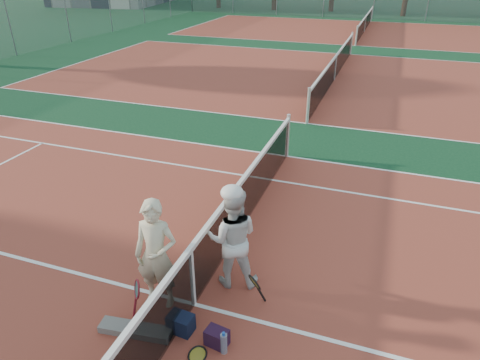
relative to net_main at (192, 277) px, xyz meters
name	(u,v)px	position (x,y,z in m)	size (l,w,h in m)	color
ground	(194,304)	(0.00, 0.00, -0.51)	(130.00, 130.00, 0.00)	#0E351C
court_main	(194,304)	(0.00, 0.00, -0.51)	(23.77, 10.97, 0.01)	maroon
court_far_a	(334,80)	(0.00, 13.50, -0.51)	(23.77, 10.97, 0.01)	maroon
court_far_b	(364,32)	(0.00, 27.00, -0.51)	(23.77, 10.97, 0.01)	maroon
net_main	(192,277)	(0.00, 0.00, 0.00)	(0.10, 10.98, 1.02)	black
net_far_a	(335,67)	(0.00, 13.50, 0.00)	(0.10, 10.98, 1.02)	black
net_far_b	(365,24)	(0.00, 27.00, 0.00)	(0.10, 10.98, 1.02)	black
player_a	(156,255)	(-0.48, -0.10, 0.33)	(0.61, 0.40, 1.67)	beige
player_b	(232,238)	(0.35, 0.66, 0.29)	(0.78, 0.61, 1.60)	silver
racket_red	(138,299)	(-0.62, -0.43, -0.21)	(0.15, 0.27, 0.59)	maroon
racket_black_held	(254,291)	(0.83, 0.26, -0.23)	(0.27, 0.27, 0.56)	black
racket_spare	(197,355)	(0.42, -0.80, -0.49)	(0.60, 0.27, 0.03)	black
sports_bag_navy	(181,323)	(0.04, -0.50, -0.38)	(0.33, 0.23, 0.26)	black
sports_bag_purple	(217,337)	(0.58, -0.55, -0.39)	(0.29, 0.20, 0.24)	black
net_cover_canvas	(136,330)	(-0.51, -0.74, -0.46)	(0.98, 0.23, 0.10)	#625E59
water_bottle	(224,344)	(0.71, -0.64, -0.36)	(0.09, 0.09, 0.30)	#C9E8FF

